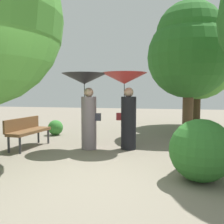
{
  "coord_description": "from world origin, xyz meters",
  "views": [
    {
      "loc": [
        1.64,
        -4.18,
        1.53
      ],
      "look_at": [
        0.0,
        2.71,
        0.98
      ],
      "focal_mm": 39.95,
      "sensor_mm": 36.0,
      "label": 1
    }
  ],
  "objects_px": {
    "person_right": "(126,94)",
    "park_bench": "(27,129)",
    "tree_near_right": "(189,50)",
    "tree_mid_right": "(197,56)",
    "person_left": "(86,95)"
  },
  "relations": [
    {
      "from": "person_right",
      "to": "park_bench",
      "type": "relative_size",
      "value": 1.35
    },
    {
      "from": "person_right",
      "to": "park_bench",
      "type": "xyz_separation_m",
      "value": [
        -2.71,
        -0.47,
        -0.98
      ]
    },
    {
      "from": "person_right",
      "to": "tree_near_right",
      "type": "relative_size",
      "value": 0.44
    },
    {
      "from": "person_right",
      "to": "tree_near_right",
      "type": "distance_m",
      "value": 3.52
    },
    {
      "from": "tree_mid_right",
      "to": "park_bench",
      "type": "bearing_deg",
      "value": -131.34
    },
    {
      "from": "person_left",
      "to": "park_bench",
      "type": "xyz_separation_m",
      "value": [
        -1.66,
        -0.24,
        -0.96
      ]
    },
    {
      "from": "tree_near_right",
      "to": "tree_mid_right",
      "type": "relative_size",
      "value": 0.93
    },
    {
      "from": "person_left",
      "to": "tree_mid_right",
      "type": "xyz_separation_m",
      "value": [
        3.33,
        5.43,
        1.7
      ]
    },
    {
      "from": "park_bench",
      "to": "person_left",
      "type": "bearing_deg",
      "value": -78.59
    },
    {
      "from": "person_left",
      "to": "person_right",
      "type": "height_order",
      "value": "person_right"
    },
    {
      "from": "park_bench",
      "to": "tree_mid_right",
      "type": "height_order",
      "value": "tree_mid_right"
    },
    {
      "from": "tree_mid_right",
      "to": "person_left",
      "type": "bearing_deg",
      "value": -121.53
    },
    {
      "from": "person_left",
      "to": "park_bench",
      "type": "bearing_deg",
      "value": 100.91
    },
    {
      "from": "tree_near_right",
      "to": "tree_mid_right",
      "type": "distance_m",
      "value": 2.63
    },
    {
      "from": "person_right",
      "to": "tree_mid_right",
      "type": "height_order",
      "value": "tree_mid_right"
    }
  ]
}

